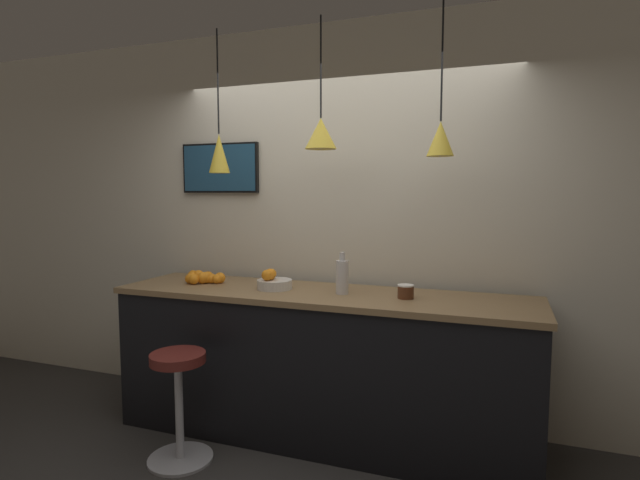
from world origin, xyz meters
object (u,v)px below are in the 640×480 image
object	(u,v)px
bar_stool	(179,391)
juice_bottle	(342,276)
mounted_tv	(220,168)
fruit_bowl	(273,282)
spread_jar	(406,292)

from	to	relation	value
bar_stool	juice_bottle	xyz separation A→B (m)	(0.87, 0.59, 0.68)
juice_bottle	mounted_tv	bearing A→B (deg)	160.12
bar_stool	fruit_bowl	bearing A→B (deg)	57.36
spread_jar	mounted_tv	world-z (taller)	mounted_tv
bar_stool	juice_bottle	bearing A→B (deg)	34.07
juice_bottle	bar_stool	bearing A→B (deg)	-145.93
bar_stool	juice_bottle	distance (m)	1.25
bar_stool	fruit_bowl	size ratio (longest dim) A/B	2.84
fruit_bowl	spread_jar	bearing A→B (deg)	0.34
fruit_bowl	mounted_tv	distance (m)	1.13
bar_stool	mounted_tv	size ratio (longest dim) A/B	1.02
fruit_bowl	spread_jar	size ratio (longest dim) A/B	2.34
juice_bottle	spread_jar	size ratio (longest dim) A/B	2.66
spread_jar	mounted_tv	bearing A→B (deg)	165.11
spread_jar	fruit_bowl	bearing A→B (deg)	-179.66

